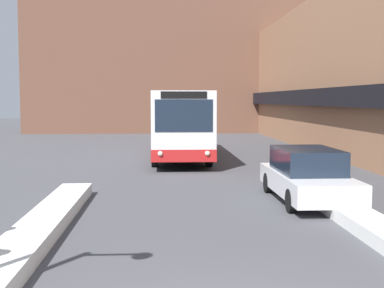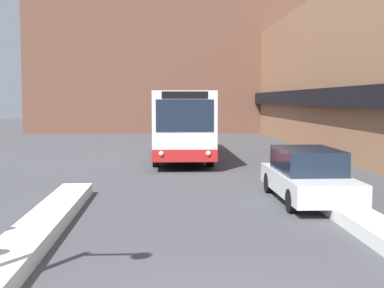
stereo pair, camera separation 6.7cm
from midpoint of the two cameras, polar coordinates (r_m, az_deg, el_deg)
The scene contains 6 objects.
building_row_right at distance 32.05m, azimuth 16.78°, elevation 7.09°, with size 5.50×60.00×8.72m.
building_backdrop_far at distance 50.62m, azimuth -2.22°, elevation 11.11°, with size 26.00×8.00×17.09m.
snow_bank_left at distance 9.92m, azimuth -19.07°, elevation -11.61°, with size 0.90×14.88×0.33m.
snow_bank_right at distance 12.20m, azimuth 18.90°, elevation -8.57°, with size 0.90×9.06×0.32m.
city_bus at distance 26.58m, azimuth -1.44°, elevation 2.28°, with size 2.65×11.03×3.29m.
parked_car_front at distance 15.71m, azimuth 12.07°, elevation -3.26°, with size 1.87×4.88×1.52m.
Camera 1 is at (-0.97, -6.10, 2.91)m, focal length 50.00 mm.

